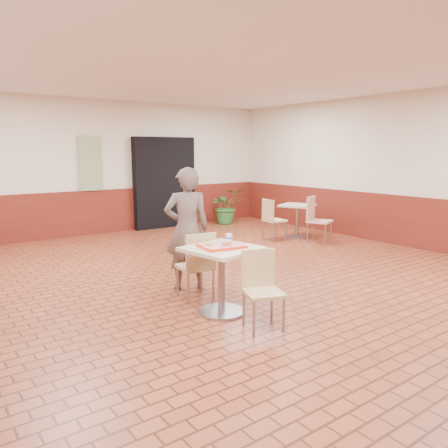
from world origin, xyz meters
TOP-DOWN VIEW (x-y plane):
  - room_shell at (0.00, 0.00)m, footprint 8.01×10.01m
  - wainscot_band at (0.00, 0.00)m, footprint 8.00×10.00m
  - corridor_doorway at (1.20, 4.88)m, footprint 1.60×0.22m
  - promo_poster at (-0.60, 4.94)m, footprint 0.50×0.03m
  - main_table at (-1.09, -0.67)m, footprint 0.75×0.75m
  - chair_main_front at (-0.97, -1.23)m, footprint 0.49×0.49m
  - chair_main_back at (-1.06, -0.12)m, footprint 0.46×0.46m
  - customer at (-0.92, 0.35)m, footprint 0.72×0.61m
  - serving_tray at (-1.09, -0.67)m, footprint 0.48×0.38m
  - ring_donut at (-1.21, -0.60)m, footprint 0.12×0.12m
  - long_john_donut at (-1.05, -0.72)m, footprint 0.14×0.07m
  - paper_cup at (-0.93, -0.60)m, footprint 0.08×0.08m
  - second_table at (2.91, 2.04)m, footprint 0.68×0.68m
  - chair_second_left at (2.26, 2.15)m, footprint 0.44×0.44m
  - chair_second_front at (2.82, 1.42)m, footprint 0.57×0.57m
  - potted_plant at (2.73, 4.40)m, footprint 0.98×0.90m

SIDE VIEW (x-z plane):
  - potted_plant at x=2.73m, z-range 0.00..0.90m
  - chair_main_front at x=-0.97m, z-range 0.05..0.88m
  - second_table at x=2.91m, z-range 0.12..0.84m
  - chair_second_left at x=2.26m, z-range 0.05..0.92m
  - chair_main_back at x=-1.06m, z-range 0.05..0.93m
  - wainscot_band at x=0.00m, z-range 0.00..1.00m
  - chair_second_front at x=2.82m, z-range 0.06..1.00m
  - main_table at x=-1.09m, z-range 0.14..0.93m
  - serving_tray at x=-1.09m, z-range 0.79..0.82m
  - customer at x=-0.92m, z-range 0.00..1.67m
  - ring_donut at x=-1.21m, z-range 0.82..0.85m
  - long_john_donut at x=-1.05m, z-range 0.82..0.86m
  - paper_cup at x=-0.93m, z-range 0.82..0.91m
  - corridor_doorway at x=1.20m, z-range 0.00..2.20m
  - room_shell at x=0.00m, z-range 0.00..3.00m
  - promo_poster at x=-0.60m, z-range 1.00..2.20m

